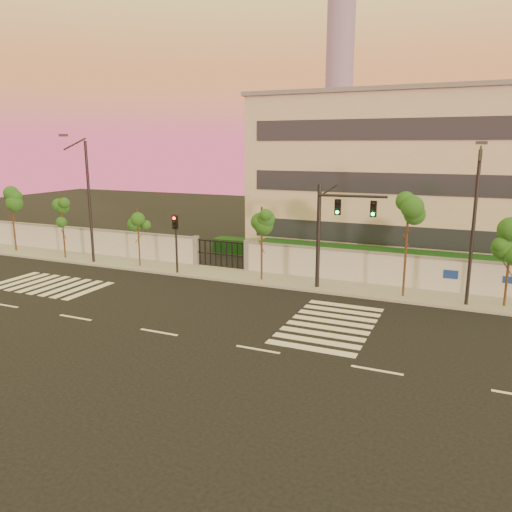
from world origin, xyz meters
name	(u,v)px	position (x,y,z in m)	size (l,w,h in m)	color
ground	(159,332)	(0.00, 0.00, 0.00)	(120.00, 120.00, 0.00)	black
sidewalk	(252,277)	(0.00, 10.50, 0.07)	(60.00, 3.00, 0.15)	gray
perimeter_wall	(262,258)	(0.10, 12.00, 1.07)	(60.00, 0.36, 2.20)	#B0B2B7
hedge_row	(291,255)	(1.17, 14.74, 0.82)	(41.00, 4.25, 1.80)	#103613
institutional_building	(421,177)	(9.00, 21.99, 6.16)	(24.40, 12.40, 12.25)	#BFB5A2
distant_skyscraper	(340,50)	(-65.00, 280.00, 61.98)	(16.00, 16.00, 118.00)	slate
road_markings	(174,305)	(-1.58, 3.76, 0.01)	(57.00, 7.62, 0.02)	silver
street_tree_a	(12,206)	(-20.82, 10.31, 3.73)	(1.65, 1.31, 5.07)	#382314
street_tree_b	(62,214)	(-15.23, 9.92, 3.46)	(1.47, 1.17, 4.70)	#382314
street_tree_c	(138,224)	(-8.45, 10.05, 3.10)	(1.30, 1.03, 4.21)	#382314
street_tree_d	(262,227)	(0.93, 10.05, 3.52)	(1.51, 1.20, 4.78)	#382314
street_tree_e	(408,224)	(9.65, 10.00, 4.27)	(1.59, 1.27, 5.81)	#382314
street_tree_f	(511,243)	(14.82, 10.30, 3.55)	(1.62, 1.29, 4.82)	#382314
traffic_signal_main	(332,225)	(5.42, 9.82, 3.98)	(3.98, 0.54, 6.29)	black
traffic_signal_secondary	(176,236)	(-4.96, 9.37, 2.60)	(0.32, 0.32, 4.10)	black
streetlight_west	(87,196)	(-12.31, 9.47, 4.98)	(0.55, 2.22, 9.21)	black
streetlight_east	(474,221)	(12.95, 9.55, 4.68)	(0.52, 2.08, 8.66)	black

